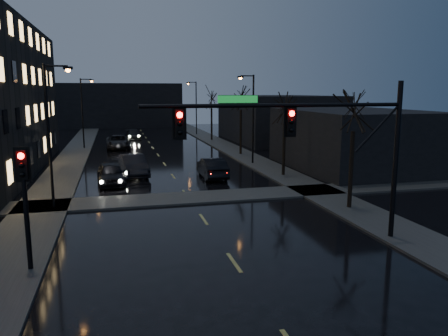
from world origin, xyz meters
TOP-DOWN VIEW (x-y plane):
  - sidewalk_left at (-8.50, 35.00)m, footprint 3.00×140.00m
  - sidewalk_right at (8.50, 35.00)m, footprint 3.00×140.00m
  - sidewalk_cross at (0.00, 18.50)m, footprint 40.00×3.00m
  - commercial_right_near at (15.50, 26.00)m, footprint 10.00×14.00m
  - commercial_right_far at (17.00, 48.00)m, footprint 12.00×18.00m
  - far_block at (-3.00, 78.00)m, footprint 22.00×10.00m
  - signal_mast at (3.85, 9.00)m, footprint 11.11×0.41m
  - signal_pole_left at (-7.50, 8.99)m, footprint 0.35×0.41m
  - tree_near at (8.40, 14.00)m, footprint 3.52×3.52m
  - tree_mid_a at (8.40, 24.00)m, footprint 3.30×3.30m
  - tree_mid_b at (8.40, 36.00)m, footprint 3.74×3.74m
  - tree_far at (8.40, 50.00)m, footprint 3.43×3.43m
  - streetlight_l_near at (-7.58, 18.00)m, footprint 1.53×0.28m
  - streetlight_l_far at (-7.58, 45.00)m, footprint 1.53×0.28m
  - streetlight_r_mid at (7.58, 30.00)m, footprint 1.53×0.28m
  - streetlight_r_far at (7.58, 58.00)m, footprint 1.53×0.28m
  - oncoming_car_a at (-4.68, 24.07)m, footprint 2.16×4.72m
  - oncoming_car_b at (-2.99, 26.96)m, footprint 2.36×5.19m
  - oncoming_car_c at (-3.97, 44.28)m, footprint 2.75×5.72m
  - oncoming_car_d at (-1.80, 54.13)m, footprint 2.36×4.58m
  - lead_car at (2.84, 24.72)m, footprint 1.68×4.75m

SIDE VIEW (x-z plane):
  - sidewalk_left at x=-8.50m, z-range 0.00..0.12m
  - sidewalk_right at x=8.50m, z-range 0.00..0.12m
  - sidewalk_cross at x=0.00m, z-range 0.00..0.12m
  - oncoming_car_d at x=-1.80m, z-range 0.00..1.27m
  - lead_car at x=2.84m, z-range 0.00..1.56m
  - oncoming_car_a at x=-4.68m, z-range 0.00..1.57m
  - oncoming_car_c at x=-3.97m, z-range 0.00..1.57m
  - oncoming_car_b at x=-2.99m, z-range 0.00..1.65m
  - commercial_right_near at x=15.50m, z-range 0.00..5.00m
  - commercial_right_far at x=17.00m, z-range 0.00..6.00m
  - signal_pole_left at x=-7.50m, z-range 0.75..5.27m
  - far_block at x=-3.00m, z-range 0.00..8.00m
  - streetlight_l_near at x=-7.58m, z-range 0.77..8.77m
  - streetlight_l_far at x=-7.58m, z-range 0.77..8.77m
  - streetlight_r_mid at x=7.58m, z-range 0.77..8.77m
  - streetlight_r_far at x=7.58m, z-range 0.77..8.77m
  - signal_mast at x=3.85m, z-range 1.37..8.37m
  - tree_mid_a at x=8.40m, z-range 2.04..9.61m
  - tree_far at x=8.40m, z-range 2.12..10.00m
  - tree_near at x=8.40m, z-range 2.18..10.26m
  - tree_mid_b at x=8.40m, z-range 2.32..10.90m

